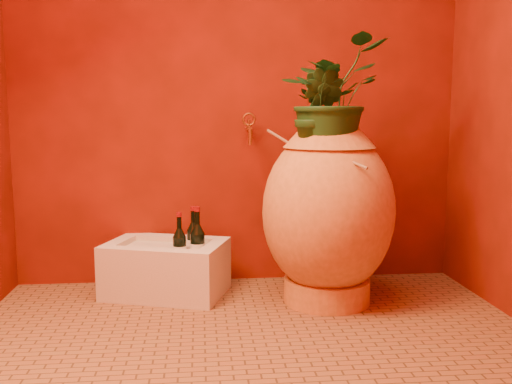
{
  "coord_description": "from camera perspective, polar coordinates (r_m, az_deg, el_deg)",
  "views": [
    {
      "loc": [
        -0.21,
        -2.24,
        0.96
      ],
      "look_at": [
        0.04,
        0.35,
        0.6
      ],
      "focal_mm": 40.0,
      "sensor_mm": 36.0,
      "label": 1
    }
  ],
  "objects": [
    {
      "name": "floor",
      "position": [
        2.45,
        -0.15,
        -15.27
      ],
      "size": [
        2.5,
        2.5,
        0.0
      ],
      "primitive_type": "plane",
      "color": "brown",
      "rests_on": "ground"
    },
    {
      "name": "wall_back",
      "position": [
        3.26,
        -1.88,
        12.91
      ],
      "size": [
        2.5,
        0.02,
        2.5
      ],
      "primitive_type": "cube",
      "color": "#541204",
      "rests_on": "ground"
    },
    {
      "name": "amphora",
      "position": [
        2.9,
        7.22,
        -1.85
      ],
      "size": [
        0.7,
        0.7,
        0.96
      ],
      "rotation": [
        0.0,
        0.0,
        0.05
      ],
      "color": "#D6873C",
      "rests_on": "floor"
    },
    {
      "name": "stone_basin",
      "position": [
        3.11,
        -8.98,
        -7.65
      ],
      "size": [
        0.71,
        0.6,
        0.28
      ],
      "rotation": [
        0.0,
        0.0,
        -0.32
      ],
      "color": "beige",
      "rests_on": "floor"
    },
    {
      "name": "wine_bottle_a",
      "position": [
        3.15,
        -6.27,
        -4.97
      ],
      "size": [
        0.07,
        0.07,
        0.3
      ],
      "color": "black",
      "rests_on": "stone_basin"
    },
    {
      "name": "wine_bottle_b",
      "position": [
        3.02,
        -7.65,
        -5.62
      ],
      "size": [
        0.07,
        0.07,
        0.3
      ],
      "color": "black",
      "rests_on": "stone_basin"
    },
    {
      "name": "wine_bottle_c",
      "position": [
        3.02,
        -5.86,
        -5.4
      ],
      "size": [
        0.08,
        0.08,
        0.33
      ],
      "color": "black",
      "rests_on": "stone_basin"
    },
    {
      "name": "wall_tap",
      "position": [
        3.16,
        -0.69,
        6.49
      ],
      "size": [
        0.08,
        0.16,
        0.17
      ],
      "color": "#9C5F24",
      "rests_on": "wall_back"
    },
    {
      "name": "plant_main",
      "position": [
        2.85,
        7.44,
        9.38
      ],
      "size": [
        0.69,
        0.67,
        0.58
      ],
      "primitive_type": "imported",
      "rotation": [
        0.0,
        0.0,
        0.65
      ],
      "color": "#163E18",
      "rests_on": "amphora"
    },
    {
      "name": "plant_side",
      "position": [
        2.77,
        6.27,
        7.77
      ],
      "size": [
        0.3,
        0.28,
        0.43
      ],
      "primitive_type": "imported",
      "rotation": [
        0.0,
        0.0,
        -0.55
      ],
      "color": "#163E18",
      "rests_on": "amphora"
    }
  ]
}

